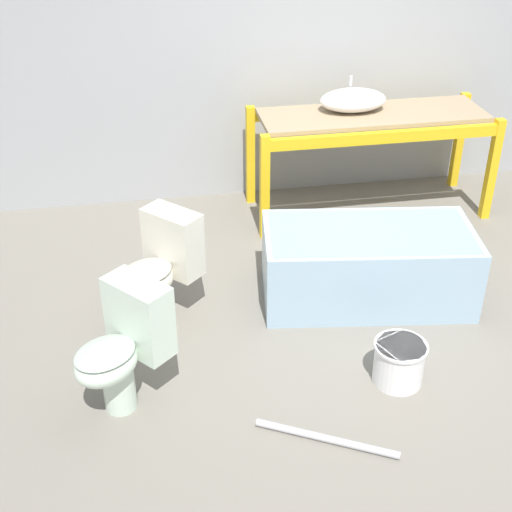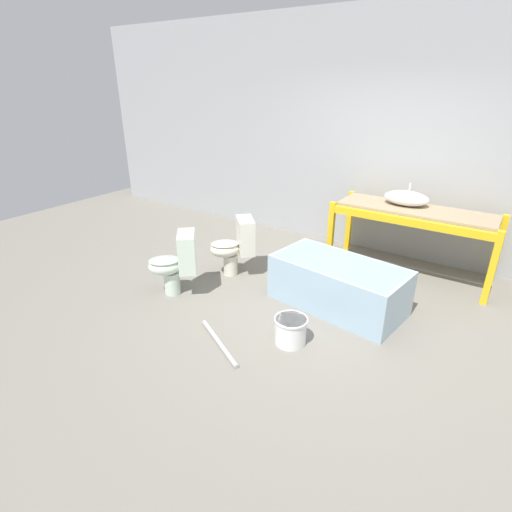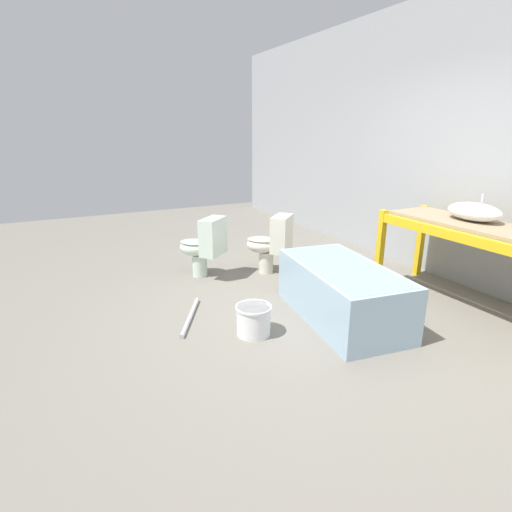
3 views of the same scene
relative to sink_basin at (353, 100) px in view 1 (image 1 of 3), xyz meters
The scene contains 9 objects.
ground_plane 1.93m from the sink_basin, 103.91° to the right, with size 12.00×12.00×0.00m, color slate.
warehouse_wall_rear 0.90m from the sink_basin, 130.45° to the left, with size 10.80×0.08×3.20m.
shelving_rack 0.28m from the sink_basin, 27.60° to the right, with size 1.96×0.71×0.87m.
sink_basin is the anchor object (origin of this frame).
bathtub_main 1.53m from the sink_basin, 100.95° to the right, with size 1.50×0.90×0.52m.
toilet_near 2.21m from the sink_basin, 141.02° to the right, with size 0.63×0.62×0.74m.
toilet_far 2.92m from the sink_basin, 131.96° to the right, with size 0.63×0.61×0.74m.
bucket_white 2.42m from the sink_basin, 98.74° to the right, with size 0.32×0.32×0.27m.
loose_pipe 2.95m from the sink_basin, 108.54° to the right, with size 0.71×0.41×0.04m.
Camera 1 is at (-1.35, -3.67, 2.84)m, focal length 50.00 mm.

